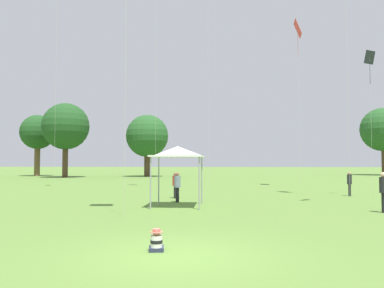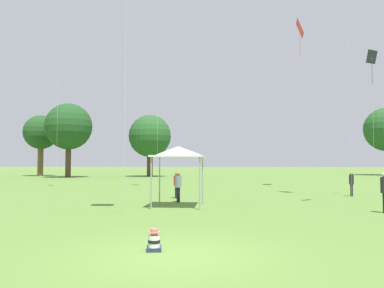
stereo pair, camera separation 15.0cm
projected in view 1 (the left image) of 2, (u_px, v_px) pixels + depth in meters
ground_plane at (176, 256)px, 8.74m from camera, size 300.00×300.00×0.00m
seated_toddler at (156, 242)px, 9.21m from camera, size 0.43×0.50×0.56m
person_standing_0 at (349, 181)px, 23.97m from camera, size 0.36×0.36×1.55m
person_standing_1 at (175, 183)px, 22.54m from camera, size 0.43×0.43×1.56m
person_standing_2 at (384, 188)px, 16.17m from camera, size 0.47×0.47×1.75m
person_standing_7 at (177, 184)px, 20.38m from camera, size 0.45×0.45×1.64m
canopy_tent at (178, 152)px, 18.46m from camera, size 2.54×2.54×2.97m
kite_3 at (298, 32)px, 32.50m from camera, size 0.68×1.49×14.46m
kite_8 at (370, 63)px, 23.83m from camera, size 0.83×0.63×9.27m
distant_tree_0 at (66, 127)px, 52.52m from camera, size 6.52×6.52×10.44m
distant_tree_1 at (383, 130)px, 61.34m from camera, size 7.13×7.13×11.08m
distant_tree_2 at (147, 136)px, 55.57m from camera, size 6.28×6.28×9.19m
distant_tree_3 at (38, 133)px, 58.08m from camera, size 5.30×5.30×9.48m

